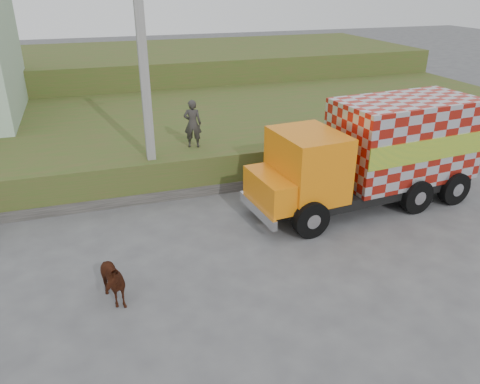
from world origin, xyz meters
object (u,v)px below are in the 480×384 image
object	(u,v)px
pedestrian	(193,124)
cow	(108,281)
utility_pole	(145,88)
cargo_truck	(377,153)

from	to	relation	value
pedestrian	cow	bearing A→B (deg)	78.74
cow	pedestrian	bearing A→B (deg)	40.43
utility_pole	cargo_truck	size ratio (longest dim) A/B	0.93
cargo_truck	cow	xyz separation A→B (m)	(-9.53, -2.98, -1.30)
pedestrian	cargo_truck	bearing A→B (deg)	163.73
utility_pole	cow	xyz separation A→B (m)	(-2.04, -6.03, -3.45)
cow	pedestrian	world-z (taller)	pedestrian
cargo_truck	cow	world-z (taller)	cargo_truck
utility_pole	pedestrian	world-z (taller)	utility_pole
utility_pole	cargo_truck	xyz separation A→B (m)	(7.49, -3.05, -2.16)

